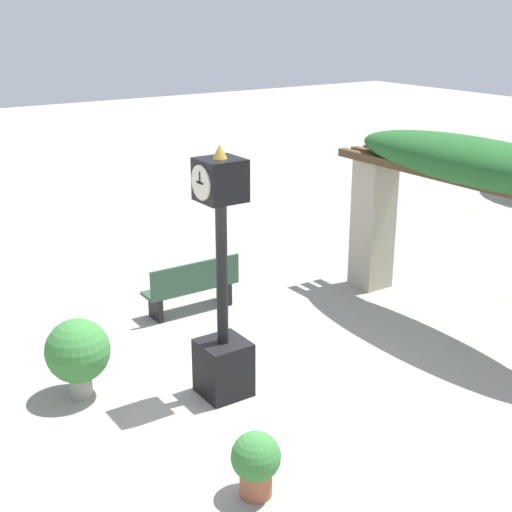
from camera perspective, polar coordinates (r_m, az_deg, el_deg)
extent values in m
plane|color=gray|center=(9.26, 0.06, -11.24)|extent=(60.00, 60.00, 0.00)
cube|color=black|center=(9.20, -2.62, -8.91)|extent=(0.59, 0.59, 0.73)
cylinder|color=black|center=(8.67, -2.74, -1.55)|extent=(0.14, 0.14, 1.79)
cylinder|color=gold|center=(8.39, -2.84, 4.31)|extent=(0.23, 0.23, 0.04)
cube|color=black|center=(8.33, -2.87, 6.11)|extent=(0.50, 0.50, 0.50)
cylinder|color=beige|center=(8.20, -4.44, 5.87)|extent=(0.41, 0.02, 0.41)
cylinder|color=beige|center=(8.46, -1.35, 6.34)|extent=(0.41, 0.02, 0.41)
cube|color=black|center=(8.19, -4.53, 5.85)|extent=(0.14, 0.01, 0.02)
cube|color=black|center=(8.18, -4.54, 6.27)|extent=(0.02, 0.01, 0.13)
cone|color=gold|center=(8.26, -2.91, 8.36)|extent=(0.18, 0.18, 0.17)
cube|color=#A89E89|center=(12.58, 9.33, 2.55)|extent=(0.56, 0.56, 2.28)
cube|color=#4C3823|center=(10.68, 16.29, 5.75)|extent=(5.38, 0.14, 0.13)
cube|color=#4C3823|center=(10.89, 17.25, 5.91)|extent=(5.38, 0.14, 0.13)
cube|color=#4C3823|center=(11.11, 18.19, 6.06)|extent=(5.38, 0.14, 0.13)
ellipsoid|color=#235B28|center=(10.84, 17.38, 7.14)|extent=(4.72, 1.16, 0.70)
cylinder|color=#9E563D|center=(7.60, -0.01, -17.73)|extent=(0.33, 0.33, 0.26)
sphere|color=#387A38|center=(7.41, -0.01, -15.75)|extent=(0.51, 0.51, 0.51)
cylinder|color=gray|center=(9.49, -13.85, -9.92)|extent=(0.29, 0.29, 0.33)
sphere|color=#387A38|center=(9.27, -14.08, -7.36)|extent=(0.82, 0.82, 0.82)
cube|color=#2D4C38|center=(11.62, -5.26, -2.48)|extent=(0.42, 1.59, 0.05)
cube|color=#2D4C38|center=(11.37, -4.83, -1.61)|extent=(0.04, 1.59, 0.45)
cube|color=black|center=(11.99, -2.57, -2.84)|extent=(0.38, 0.08, 0.39)
cube|color=black|center=(11.44, -8.02, -4.15)|extent=(0.38, 0.08, 0.39)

